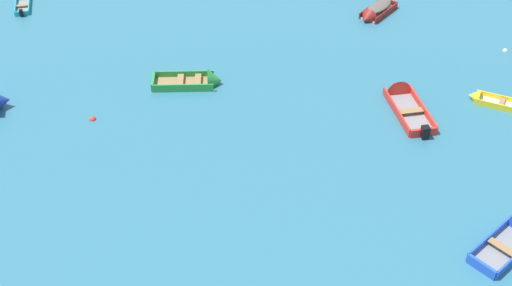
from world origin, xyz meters
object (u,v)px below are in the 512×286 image
mooring_buoy_trailing (505,51)px  mooring_buoy_outer_edge (93,119)px  rowboat_yellow_near_right (487,100)px  rowboat_green_back_row_right (201,81)px  rowboat_turquoise_near_camera (23,1)px  rowboat_red_center (402,98)px  rowboat_maroon_outer_left (375,12)px

mooring_buoy_trailing → mooring_buoy_outer_edge: mooring_buoy_outer_edge is taller
rowboat_yellow_near_right → rowboat_green_back_row_right: (-15.41, -0.03, 0.05)m
mooring_buoy_trailing → mooring_buoy_outer_edge: bearing=-157.2°
rowboat_turquoise_near_camera → mooring_buoy_outer_edge: rowboat_turquoise_near_camera is taller
rowboat_red_center → rowboat_green_back_row_right: bearing=178.1°
rowboat_yellow_near_right → mooring_buoy_outer_edge: (-20.41, -3.85, -0.16)m
rowboat_maroon_outer_left → rowboat_green_back_row_right: bearing=-137.0°
rowboat_yellow_near_right → mooring_buoy_outer_edge: 20.77m
rowboat_yellow_near_right → rowboat_turquoise_near_camera: (-28.95, 8.25, -0.02)m
rowboat_red_center → rowboat_turquoise_near_camera: (-24.44, 8.65, -0.06)m
rowboat_turquoise_near_camera → rowboat_yellow_near_right: bearing=-15.9°
rowboat_green_back_row_right → mooring_buoy_outer_edge: size_ratio=11.49×
rowboat_turquoise_near_camera → mooring_buoy_outer_edge: (8.54, -12.10, -0.14)m
mooring_buoy_trailing → mooring_buoy_outer_edge: (-22.36, -9.41, 0.00)m
rowboat_yellow_near_right → mooring_buoy_trailing: size_ratio=10.81×
rowboat_maroon_outer_left → rowboat_yellow_near_right: bearing=-57.6°
rowboat_red_center → rowboat_maroon_outer_left: (-1.20, 9.41, 0.09)m
rowboat_red_center → rowboat_maroon_outer_left: bearing=97.3°
rowboat_turquoise_near_camera → rowboat_green_back_row_right: (13.55, -8.28, 0.07)m
rowboat_green_back_row_right → rowboat_turquoise_near_camera: bearing=148.6°
rowboat_maroon_outer_left → mooring_buoy_trailing: (7.66, -3.45, -0.30)m
mooring_buoy_trailing → rowboat_yellow_near_right: bearing=-109.3°
rowboat_yellow_near_right → rowboat_green_back_row_right: size_ratio=0.78×
mooring_buoy_trailing → rowboat_green_back_row_right: bearing=-162.1°
rowboat_green_back_row_right → mooring_buoy_trailing: (17.35, 5.60, -0.21)m
rowboat_yellow_near_right → rowboat_maroon_outer_left: 10.67m
rowboat_red_center → mooring_buoy_trailing: rowboat_red_center is taller
rowboat_yellow_near_right → mooring_buoy_trailing: bearing=70.7°
rowboat_turquoise_near_camera → rowboat_maroon_outer_left: (23.24, 0.76, 0.16)m
rowboat_yellow_near_right → rowboat_turquoise_near_camera: rowboat_yellow_near_right is taller
rowboat_red_center → rowboat_turquoise_near_camera: size_ratio=1.64×
rowboat_red_center → mooring_buoy_outer_edge: (-15.90, -3.45, -0.21)m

